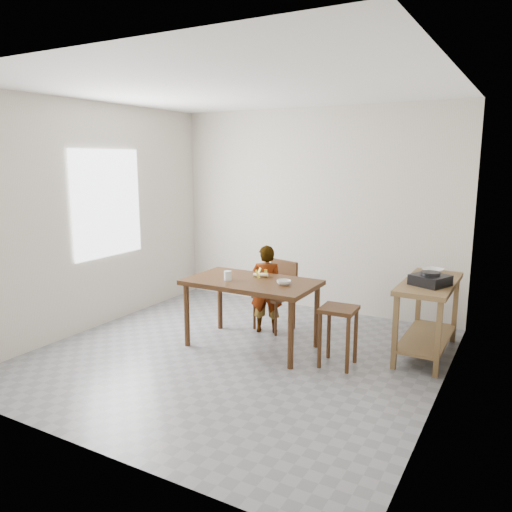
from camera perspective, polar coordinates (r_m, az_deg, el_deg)
The scene contains 17 objects.
floor at distance 5.37m, azimuth -2.13°, elevation -11.46°, with size 4.00×4.00×0.04m, color slate.
ceiling at distance 5.01m, azimuth -2.37°, elevation 18.88°, with size 4.00×4.00×0.04m, color white.
wall_back at distance 6.80m, azimuth 6.72°, elevation 5.18°, with size 4.00×0.04×2.70m, color beige.
wall_front at distance 3.48m, azimuth -19.90°, elevation -1.01°, with size 4.00×0.04×2.70m, color beige.
wall_left at distance 6.30m, azimuth -18.15°, elevation 4.24°, with size 0.04×4.00×2.70m, color beige.
wall_right at distance 4.32m, azimuth 21.24°, elevation 1.16°, with size 0.04×4.00×2.70m, color beige.
window_pane at distance 6.39m, azimuth -16.61°, elevation 5.77°, with size 0.02×1.10×1.30m, color white.
dining_table at distance 5.48m, azimuth -0.51°, elevation -6.60°, with size 1.40×0.80×0.75m, color #3A210F, non-canonical shape.
prep_counter at distance 5.55m, azimuth 18.99°, elevation -6.72°, with size 0.50×1.20×0.80m, color brown, non-canonical shape.
child at distance 5.89m, azimuth 1.19°, elevation -3.80°, with size 0.38×0.25×1.05m, color white.
dining_chair at distance 6.03m, azimuth 2.11°, elevation -4.59°, with size 0.40×0.40×0.82m, color #3A210F, non-canonical shape.
stool at distance 5.08m, azimuth 9.34°, elevation -9.07°, with size 0.34×0.34×0.60m, color #3A210F, non-canonical shape.
glass_tumbler at distance 5.39m, azimuth -3.24°, elevation -2.24°, with size 0.08×0.08×0.10m, color silver.
small_bowl at distance 5.20m, azimuth 3.21°, elevation -3.03°, with size 0.15×0.15×0.05m, color silver.
banana at distance 5.51m, azimuth 0.54°, elevation -2.10°, with size 0.19×0.13×0.07m, color #F9CD60, non-canonical shape.
serving_bowl at distance 5.82m, azimuth 19.61°, elevation -1.60°, with size 0.22×0.22×0.05m, color silver.
gas_burner at distance 5.25m, azimuth 19.28°, elevation -2.61°, with size 0.31×0.31×0.10m, color black.
Camera 1 is at (2.60, -4.23, 2.04)m, focal length 35.00 mm.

